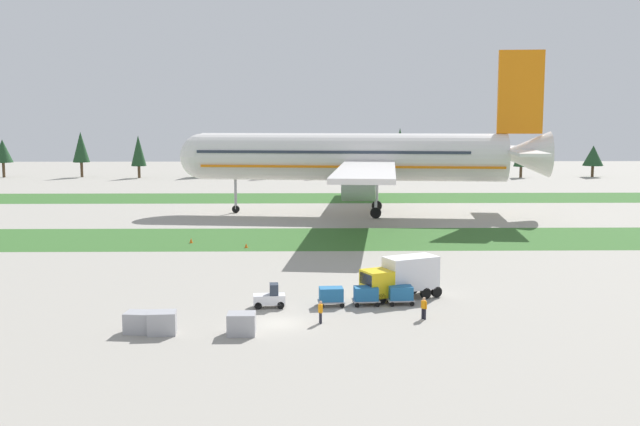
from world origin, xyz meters
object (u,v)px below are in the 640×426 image
Objects in this scene: airliner at (360,157)px; taxiway_marker_0 at (191,241)px; catering_truck at (402,276)px; uld_container_1 at (162,323)px; cargo_dolly_lead at (331,295)px; ground_crew_marshaller at (424,307)px; baggage_tug at (270,298)px; cargo_dolly_third at (400,294)px; uld_container_0 at (140,322)px; uld_container_2 at (242,324)px; taxiway_marker_1 at (246,246)px; cargo_dolly_second at (366,294)px; ground_crew_loader at (321,311)px.

airliner reaches higher than taxiway_marker_0.
uld_container_1 is at bearing 93.80° from catering_truck.
cargo_dolly_lead reaches higher than taxiway_marker_0.
ground_crew_marshaller is at bearing -172.91° from airliner.
cargo_dolly_lead is (-6.26, -57.29, -8.23)m from airliner.
baggage_tug is 1.17× the size of cargo_dolly_lead.
baggage_tug reaches higher than taxiway_marker_0.
airliner is at bearing 73.98° from uld_container_1.
catering_truck is 3.64× the size of uld_container_1.
taxiway_marker_0 is (-22.11, 30.35, -0.60)m from cargo_dolly_third.
uld_container_2 reaches higher than uld_container_0.
uld_container_2 is 3.66× the size of taxiway_marker_1.
ground_crew_marshaller reaches higher than cargo_dolly_second.
uld_container_1 is at bearing -95.14° from taxiway_marker_1.
uld_container_1 is (-18.19, -8.13, -0.10)m from cargo_dolly_third.
airliner reaches higher than baggage_tug.
cargo_dolly_third is at bearing -60.81° from taxiway_marker_1.
uld_container_2 is 35.43m from taxiway_marker_1.
cargo_dolly_third is at bearing -174.10° from airliner.
uld_container_2 is at bearing 135.87° from cargo_dolly_lead.
catering_truck reaches higher than uld_container_1.
taxiway_marker_0 is at bearing 95.81° from uld_container_1.
cargo_dolly_second is 1.15× the size of uld_container_1.
ground_crew_marshaller is (1.24, -4.58, 0.03)m from cargo_dolly_third.
uld_container_0 is at bearing 168.88° from airliner.
uld_container_1 is (-7.40, -7.34, 0.00)m from baggage_tug.
uld_container_0 is at bearing 113.19° from cargo_dolly_lead.
uld_container_0 is (-14.11, -7.32, -0.16)m from cargo_dolly_lead.
ground_crew_loader is (4.04, -4.80, 0.13)m from baggage_tug.
uld_container_1 is 3.66× the size of taxiway_marker_1.
cargo_dolly_lead is at bearing 15.41° from ground_crew_marshaller.
taxiway_marker_0 is at bearing 15.74° from baggage_tug.
taxiway_marker_1 is (7.07, -3.43, -0.04)m from taxiway_marker_0.
cargo_dolly_lead is 2.90m from cargo_dolly_second.
baggage_tug is 1.17× the size of cargo_dolly_third.
uld_container_1 reaches higher than cargo_dolly_lead.
ground_crew_marshaller is 42.02m from taxiway_marker_0.
ground_crew_loader is 2.76× the size of taxiway_marker_0.
cargo_dolly_second is 6.01m from ground_crew_marshaller.
uld_container_0 is 38.16m from taxiway_marker_0.
ground_crew_loader is at bearing -144.10° from baggage_tug.
baggage_tug is 0.37× the size of catering_truck.
cargo_dolly_lead is 3.65× the size of taxiway_marker_0.
baggage_tug is at bearing 37.36° from uld_container_0.
uld_container_2 is at bearing -5.13° from uld_container_0.
cargo_dolly_lead reaches higher than taxiway_marker_1.
cargo_dolly_lead is at bearing -179.86° from airliner.
taxiway_marker_1 is (-12.15, 27.14, -0.65)m from cargo_dolly_second.
uld_container_0 is at bearing -97.97° from taxiway_marker_1.
airliner is at bearing 49.58° from taxiway_marker_0.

